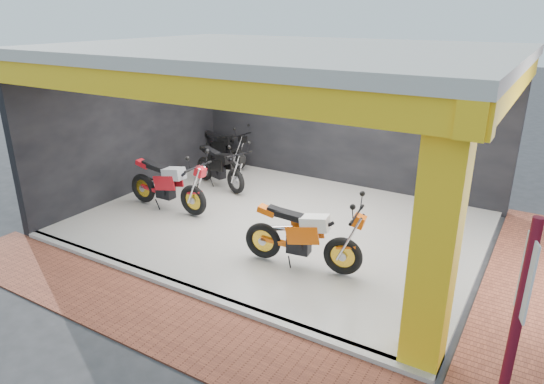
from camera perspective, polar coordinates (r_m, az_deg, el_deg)
The scene contains 16 objects.
ground at distance 8.87m, azimuth -5.82°, elevation -8.60°, with size 80.00×80.00×0.00m, color #2D2D30.
showroom_floor at distance 10.34m, azimuth 0.80°, elevation -3.77°, with size 8.00×6.00×0.10m, color silver.
showroom_ceiling at distance 9.45m, azimuth 0.90°, elevation 16.26°, with size 8.40×6.40×0.20m, color beige.
back_wall at distance 12.46m, azimuth 8.13°, elevation 8.50°, with size 8.20×0.20×3.50m, color black.
left_wall at distance 12.29m, azimuth -16.06°, elevation 7.74°, with size 0.20×6.20×3.50m, color black.
corner_column at distance 6.05m, azimuth 18.76°, elevation -5.60°, with size 0.50×0.50×3.50m, color yellow.
header_beam_front at distance 7.07m, azimuth -11.74°, elevation 11.97°, with size 8.40×0.30×0.40m, color yellow.
header_beam_right at distance 8.24m, azimuth 26.24°, elevation 11.50°, with size 0.30×6.40×0.40m, color yellow.
floor_kerb at distance 8.17m, azimuth -10.18°, elevation -11.18°, with size 8.00×0.20×0.10m, color silver.
paver_front at distance 7.73m, azimuth -14.03°, elevation -13.87°, with size 9.00×1.40×0.03m, color brown.
paver_right at distance 9.20m, azimuth 27.99°, elevation -9.89°, with size 1.40×7.00×0.03m, color brown.
signpost at distance 5.47m, azimuth 26.78°, elevation -13.93°, with size 0.13×0.35×2.57m.
moto_hero at distance 8.10m, azimuth 8.45°, elevation -5.41°, with size 2.26×0.84×1.38m, color #E95809, non-canonical shape.
moto_row_a at distance 10.48m, azimuth -9.34°, elevation 0.72°, with size 2.29×0.85×1.40m, color red, non-canonical shape.
moto_row_b at distance 11.68m, azimuth -4.32°, elevation 2.66°, with size 2.06×0.76×1.26m, color black, non-canonical shape.
moto_row_d at distance 13.53m, azimuth -4.10°, elevation 5.11°, with size 2.03×0.75×1.24m, color black, non-canonical shape.
Camera 1 is at (4.74, -6.14, 4.30)m, focal length 32.00 mm.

